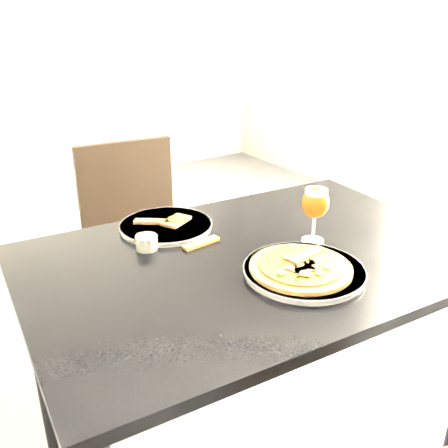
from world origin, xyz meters
TOP-DOWN VIEW (x-y plane):
  - dining_table at (0.30, -0.11)m, footprint 1.25×0.88m
  - chair_far at (0.29, 0.63)m, footprint 0.45×0.45m
  - plate_main at (0.34, -0.26)m, footprint 0.33×0.33m
  - pizza at (0.33, -0.27)m, footprint 0.25×0.25m
  - plate_second at (0.19, 0.18)m, footprint 0.36×0.36m
  - crust_scraps at (0.20, 0.18)m, footprint 0.17×0.12m
  - loose_crust at (0.21, 0.02)m, footprint 0.12×0.04m
  - sauce_cup at (0.07, 0.08)m, footprint 0.06×0.06m
  - beer_glass at (0.49, -0.14)m, footprint 0.08×0.08m

SIDE VIEW (x-z plane):
  - chair_far at x=0.29m, z-range 0.04..0.93m
  - dining_table at x=0.30m, z-range 0.28..1.03m
  - loose_crust at x=0.21m, z-range 0.75..0.76m
  - plate_second at x=0.19m, z-range 0.75..0.76m
  - plate_main at x=0.34m, z-range 0.75..0.77m
  - crust_scraps at x=0.20m, z-range 0.76..0.78m
  - sauce_cup at x=0.07m, z-range 0.75..0.79m
  - pizza at x=0.33m, z-range 0.76..0.79m
  - beer_glass at x=0.49m, z-range 0.79..0.94m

